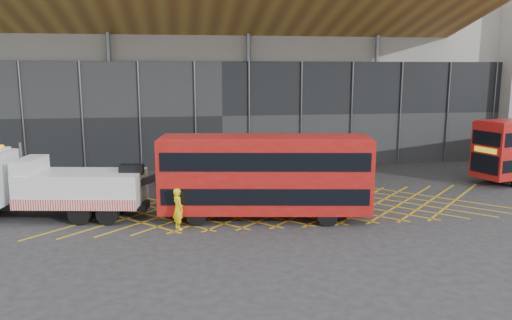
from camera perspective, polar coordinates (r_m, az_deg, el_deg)
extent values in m
plane|color=#29282B|center=(26.78, -5.89, -5.81)|extent=(120.00, 120.00, 0.00)
cube|color=gold|center=(26.98, -16.18, -6.03)|extent=(7.16, 7.16, 0.01)
cube|color=gold|center=(26.98, -16.18, -6.03)|extent=(7.16, 7.16, 0.01)
cube|color=gold|center=(26.81, -12.77, -5.98)|extent=(7.16, 7.16, 0.01)
cube|color=gold|center=(26.81, -12.77, -5.98)|extent=(7.16, 7.16, 0.01)
cube|color=gold|center=(26.75, -9.33, -5.90)|extent=(7.16, 7.16, 0.01)
cube|color=gold|center=(26.75, -9.33, -5.90)|extent=(7.16, 7.16, 0.01)
cube|color=gold|center=(26.77, -5.89, -5.79)|extent=(7.16, 7.16, 0.01)
cube|color=gold|center=(26.77, -5.89, -5.79)|extent=(7.16, 7.16, 0.01)
cube|color=gold|center=(26.90, -2.46, -5.67)|extent=(7.16, 7.16, 0.01)
cube|color=gold|center=(26.90, -2.46, -5.67)|extent=(7.16, 7.16, 0.01)
cube|color=gold|center=(27.11, 0.91, -5.53)|extent=(7.16, 7.16, 0.01)
cube|color=gold|center=(27.11, 0.91, -5.53)|extent=(7.16, 7.16, 0.01)
cube|color=gold|center=(27.42, 4.22, -5.38)|extent=(7.16, 7.16, 0.01)
cube|color=gold|center=(27.42, 4.22, -5.38)|extent=(7.16, 7.16, 0.01)
cube|color=gold|center=(27.82, 7.45, -5.21)|extent=(7.16, 7.16, 0.01)
cube|color=gold|center=(27.82, 7.45, -5.21)|extent=(7.16, 7.16, 0.01)
cube|color=gold|center=(28.30, 10.57, -5.03)|extent=(7.16, 7.16, 0.01)
cube|color=gold|center=(28.30, 10.57, -5.03)|extent=(7.16, 7.16, 0.01)
cube|color=gold|center=(28.87, 13.58, -4.84)|extent=(7.16, 7.16, 0.01)
cube|color=gold|center=(28.87, 13.58, -4.84)|extent=(7.16, 7.16, 0.01)
cube|color=gold|center=(29.51, 16.46, -4.65)|extent=(7.16, 7.16, 0.01)
cube|color=gold|center=(29.51, 16.46, -4.65)|extent=(7.16, 7.16, 0.01)
cube|color=gold|center=(30.22, 19.21, -4.46)|extent=(7.16, 7.16, 0.01)
cube|color=gold|center=(30.22, 19.21, -4.46)|extent=(7.16, 7.16, 0.01)
cube|color=gold|center=(30.99, 21.83, -4.26)|extent=(7.16, 7.16, 0.01)
cube|color=gold|center=(30.99, 21.83, -4.26)|extent=(7.16, 7.16, 0.01)
cube|color=gray|center=(44.85, -4.84, 12.30)|extent=(55.00, 14.00, 18.00)
cube|color=black|center=(37.70, -3.92, 5.09)|extent=(55.00, 0.80, 8.00)
cube|color=#905E2A|center=(33.97, -7.03, 17.15)|extent=(40.00, 11.93, 4.07)
cylinder|color=#595B60|center=(37.58, -16.23, 6.22)|extent=(0.36, 0.36, 10.00)
cylinder|color=#595B60|center=(37.65, -0.86, 6.64)|extent=(0.36, 0.36, 10.00)
cylinder|color=#595B60|center=(40.28, 13.46, 6.60)|extent=(0.36, 0.36, 10.00)
cube|color=black|center=(27.13, -21.89, -4.80)|extent=(9.32, 2.59, 0.34)
cube|color=white|center=(26.41, -19.28, -2.95)|extent=(6.40, 3.47, 1.56)
cube|color=red|center=(25.42, -20.18, -4.88)|extent=(5.98, 1.12, 0.54)
cube|color=white|center=(27.19, -24.45, -0.52)|extent=(1.37, 2.48, 0.68)
cube|color=black|center=(25.44, -14.03, -1.03)|extent=(1.24, 0.69, 0.49)
cube|color=black|center=(25.30, -11.85, -2.13)|extent=(2.17, 0.71, 1.06)
cylinder|color=black|center=(25.23, -16.60, -5.93)|extent=(1.12, 0.53, 1.08)
cylinder|color=black|center=(27.11, -15.29, -4.74)|extent=(1.12, 0.53, 1.08)
cylinder|color=#595B60|center=(28.45, -25.19, -0.33)|extent=(0.14, 0.14, 2.15)
cube|color=#9E0F0C|center=(24.60, 1.02, -1.66)|extent=(10.57, 4.02, 3.64)
cube|color=black|center=(24.79, 1.01, -3.59)|extent=(10.17, 4.02, 0.80)
cube|color=black|center=(24.44, 1.02, 0.26)|extent=(10.17, 4.02, 0.89)
cube|color=black|center=(25.26, -10.84, -3.40)|extent=(0.40, 2.09, 1.22)
cube|color=black|center=(24.92, -10.97, 0.27)|extent=(0.40, 2.09, 0.89)
cube|color=yellow|center=(25.06, -10.93, -1.42)|extent=(0.33, 1.66, 0.33)
cube|color=#9E0F0C|center=(24.28, 1.03, 2.61)|extent=(10.33, 3.80, 0.11)
cylinder|color=black|center=(24.22, -6.81, -6.36)|extent=(1.01, 0.43, 0.98)
cylinder|color=black|center=(26.22, -6.24, -5.06)|extent=(1.01, 0.43, 0.98)
cylinder|color=black|center=(24.26, 8.18, -6.37)|extent=(1.01, 0.43, 0.98)
cylinder|color=black|center=(26.25, 7.57, -5.07)|extent=(1.01, 0.43, 0.98)
cube|color=black|center=(34.95, 24.63, -0.39)|extent=(0.64, 2.02, 1.21)
cube|color=black|center=(34.71, 24.83, 2.25)|extent=(0.64, 2.02, 0.88)
cube|color=yellow|center=(34.80, 24.73, 1.04)|extent=(0.52, 1.61, 0.33)
cylinder|color=black|center=(37.20, 25.19, -1.41)|extent=(1.01, 0.54, 0.97)
imported|color=yellow|center=(23.70, -8.89, -5.53)|extent=(0.73, 0.85, 1.97)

